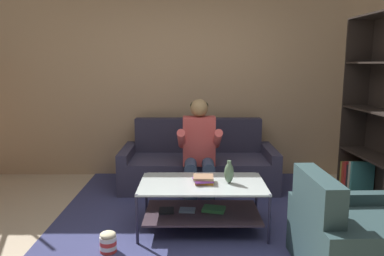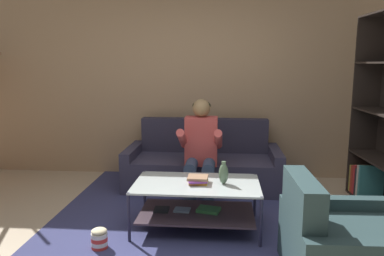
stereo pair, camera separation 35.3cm
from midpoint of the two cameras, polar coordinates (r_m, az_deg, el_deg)
The scene contains 10 objects.
back_partition at distance 5.32m, azimuth -1.65°, elevation 8.24°, with size 8.40×0.12×2.90m, color tan.
couch at distance 4.92m, azimuth -1.20°, elevation -5.68°, with size 1.97×0.86×0.86m.
person_seated_center at distance 4.34m, azimuth -1.34°, elevation -2.92°, with size 0.50×0.58×1.19m.
coffee_table at distance 3.67m, azimuth -1.39°, elevation -10.69°, with size 1.20×0.69×0.47m.
area_rug at distance 4.27m, azimuth -1.28°, elevation -12.06°, with size 3.00×3.25×0.01m.
vase at distance 3.58m, azimuth 2.73°, elevation -6.82°, with size 0.09×0.09×0.22m.
book_stack at distance 3.59m, azimuth -1.19°, elevation -7.89°, with size 0.20×0.21×0.07m.
bookshelf at distance 4.75m, azimuth 24.48°, elevation 0.43°, with size 0.41×1.07×2.14m.
armchair at distance 3.11m, azimuth 20.55°, elevation -16.11°, with size 0.90×0.92×0.80m.
popcorn_tub at distance 3.43m, azimuth -15.79°, elevation -16.47°, with size 0.14×0.14×0.19m.
Camera 1 is at (-0.04, -2.86, 1.59)m, focal length 35.00 mm.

